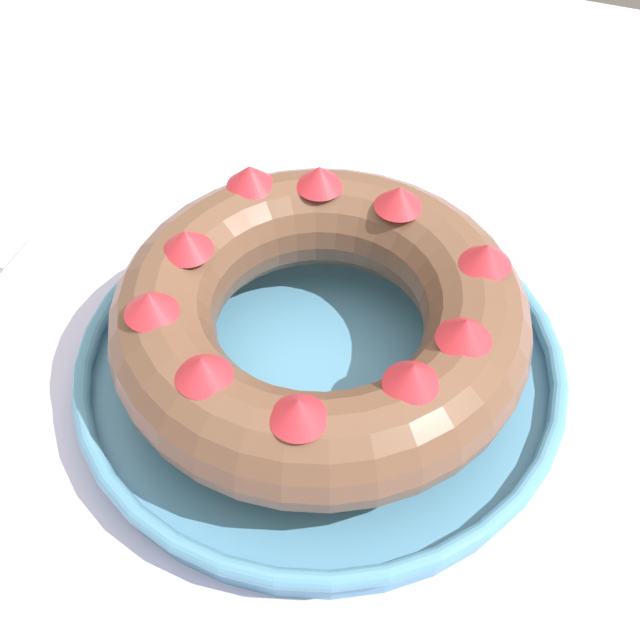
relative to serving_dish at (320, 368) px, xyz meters
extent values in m
cube|color=silver|center=(-0.02, -0.04, -0.03)|extent=(1.13, 1.24, 0.03)
cylinder|color=brown|center=(-0.52, 0.51, -0.42)|extent=(0.06, 0.06, 0.74)
cylinder|color=#518EB2|center=(0.00, 0.00, -0.01)|extent=(0.31, 0.31, 0.01)
torus|color=#518EB2|center=(0.00, 0.00, 0.01)|extent=(0.32, 0.32, 0.01)
torus|color=brown|center=(0.00, 0.00, 0.05)|extent=(0.26, 0.26, 0.07)
cone|color=red|center=(-0.08, -0.05, 0.09)|extent=(0.05, 0.05, 0.02)
cone|color=red|center=(-0.04, -0.09, 0.09)|extent=(0.04, 0.04, 0.02)
cone|color=red|center=(0.02, -0.10, 0.09)|extent=(0.04, 0.04, 0.02)
cone|color=red|center=(0.07, -0.05, 0.09)|extent=(0.04, 0.04, 0.02)
cone|color=red|center=(0.09, -0.01, 0.09)|extent=(0.04, 0.04, 0.02)
cone|color=red|center=(0.09, 0.05, 0.09)|extent=(0.04, 0.04, 0.02)
cone|color=red|center=(0.02, 0.09, 0.09)|extent=(0.04, 0.04, 0.02)
cone|color=red|center=(-0.03, 0.09, 0.09)|extent=(0.03, 0.03, 0.02)
cone|color=red|center=(-0.08, 0.07, 0.09)|extent=(0.05, 0.05, 0.02)
cone|color=red|center=(-0.09, 0.00, 0.09)|extent=(0.05, 0.05, 0.02)
cube|color=silver|center=(-0.27, 0.04, -0.01)|extent=(0.02, 0.06, 0.01)
cube|color=silver|center=(-0.25, 0.00, -0.01)|extent=(0.02, 0.11, 0.00)
camera|label=1|loc=(0.13, -0.35, 0.46)|focal=50.00mm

